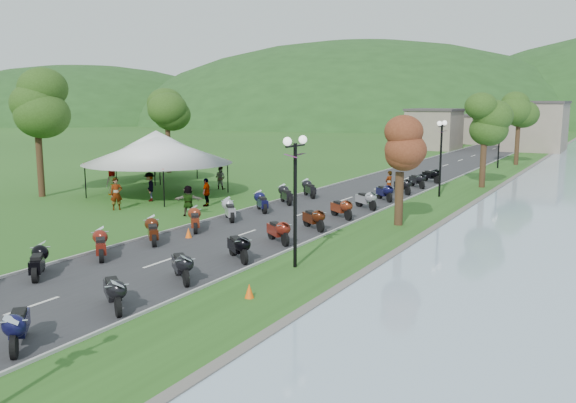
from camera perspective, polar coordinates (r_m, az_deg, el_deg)
The scene contains 12 objects.
road at distance 45.36m, azimuth 8.55°, elevation 1.27°, with size 7.00×120.00×0.02m, color #2F2F32.
hills_backdrop at distance 202.70m, azimuth 25.12°, elevation 6.76°, with size 360.00×120.00×76.00m, color #285621, non-canonical shape.
far_building at distance 88.89m, azimuth 17.90°, elevation 6.50°, with size 18.00×16.00×5.00m, color gray.
moto_row_left at distance 25.97m, azimuth -17.05°, elevation -3.95°, with size 2.60×38.99×1.10m, color #331411, non-canonical shape.
moto_row_right at distance 28.93m, azimuth 0.84°, elevation -2.17°, with size 2.60×46.29×1.10m, color #331411, non-canonical shape.
vendor_tent_main at distance 42.08m, azimuth -12.04°, elevation 3.27°, with size 6.69×6.69×4.00m, color silver, non-canonical shape.
vendor_tent_side at distance 50.31m, azimuth -12.18°, elevation 4.25°, with size 4.54×4.54×4.00m, color silver, non-canonical shape.
tree_park_left at distance 43.66m, azimuth -22.42°, elevation 6.99°, with size 3.63×3.63×10.09m, color #32591A, non-canonical shape.
tree_lakeside at distance 31.53m, azimuth 10.44°, elevation 3.40°, with size 2.26×2.26×6.29m, color #32591A, non-canonical shape.
pedestrian_a at distance 37.25m, azimuth -15.71°, elevation -0.77°, with size 0.70×0.51×1.91m, color slate.
pedestrian_b at distance 44.54m, azimuth -6.34°, elevation 1.16°, with size 0.81×0.44×1.66m, color slate.
pedestrian_c at distance 39.96m, azimuth -12.77°, elevation 0.03°, with size 1.21×0.50×1.87m, color slate.
Camera 1 is at (15.97, -1.97, 6.38)m, focal length 38.00 mm.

